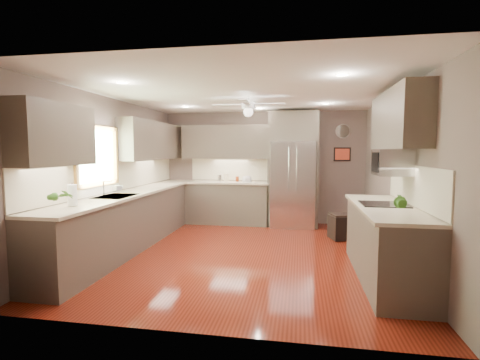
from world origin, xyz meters
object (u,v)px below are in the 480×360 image
(canister_b, at_px, (220,178))
(stool, at_px, (341,226))
(canister_c, at_px, (226,177))
(bowl, at_px, (247,181))
(potted_plant_right, at_px, (402,202))
(potted_plant_left, at_px, (61,196))
(soap_bottle, at_px, (118,188))
(canister_d, at_px, (237,179))
(microwave, at_px, (392,162))
(paper_towel, at_px, (72,195))
(refrigerator, at_px, (293,171))

(canister_b, distance_m, stool, 2.87)
(canister_c, relative_size, bowl, 0.84)
(canister_c, distance_m, potted_plant_right, 4.58)
(potted_plant_left, xyz_separation_m, stool, (3.54, 2.86, -0.86))
(potted_plant_right, relative_size, stool, 0.62)
(canister_c, distance_m, soap_bottle, 2.73)
(canister_d, height_order, soap_bottle, soap_bottle)
(microwave, relative_size, stool, 1.15)
(stool, bearing_deg, bowl, 151.99)
(potted_plant_left, xyz_separation_m, paper_towel, (-0.02, 0.23, -0.02))
(canister_d, relative_size, paper_towel, 0.39)
(canister_b, xyz_separation_m, refrigerator, (1.63, -0.08, 0.18))
(soap_bottle, relative_size, microwave, 0.33)
(bowl, bearing_deg, stool, -28.01)
(canister_c, height_order, soap_bottle, soap_bottle)
(bowl, distance_m, paper_towel, 4.01)
(canister_b, relative_size, refrigerator, 0.06)
(potted_plant_right, relative_size, refrigerator, 0.12)
(potted_plant_right, relative_size, paper_towel, 1.05)
(canister_c, relative_size, paper_towel, 0.64)
(potted_plant_right, bearing_deg, soap_bottle, 161.96)
(canister_d, height_order, paper_towel, paper_towel)
(soap_bottle, bearing_deg, canister_c, 61.99)
(potted_plant_right, bearing_deg, refrigerator, 108.41)
(refrigerator, distance_m, stool, 1.66)
(soap_bottle, height_order, potted_plant_left, potted_plant_left)
(refrigerator, bearing_deg, canister_b, 177.25)
(potted_plant_right, xyz_separation_m, refrigerator, (-1.21, 3.64, 0.10))
(canister_b, height_order, potted_plant_right, potted_plant_right)
(canister_d, relative_size, soap_bottle, 0.61)
(potted_plant_left, relative_size, bowl, 1.50)
(canister_c, relative_size, refrigerator, 0.07)
(canister_b, distance_m, microwave, 4.09)
(refrigerator, height_order, microwave, refrigerator)
(canister_c, height_order, microwave, microwave)
(soap_bottle, height_order, paper_towel, paper_towel)
(canister_c, bearing_deg, microwave, -44.67)
(soap_bottle, relative_size, bowl, 0.85)
(canister_c, distance_m, stool, 2.74)
(canister_c, bearing_deg, canister_b, 175.64)
(potted_plant_right, distance_m, microwave, 1.02)
(canister_c, distance_m, microwave, 3.97)
(stool, distance_m, paper_towel, 4.51)
(potted_plant_left, height_order, potted_plant_right, potted_plant_left)
(microwave, bearing_deg, soap_bottle, 174.91)
(refrigerator, bearing_deg, bowl, 179.70)
(canister_c, height_order, paper_towel, paper_towel)
(soap_bottle, xyz_separation_m, paper_towel, (0.11, -1.30, 0.05))
(canister_c, bearing_deg, canister_d, -0.38)
(canister_c, bearing_deg, stool, -24.30)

